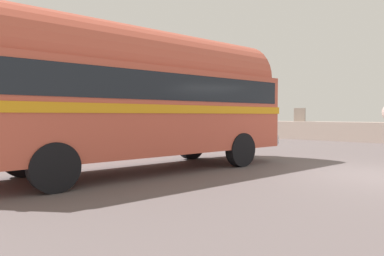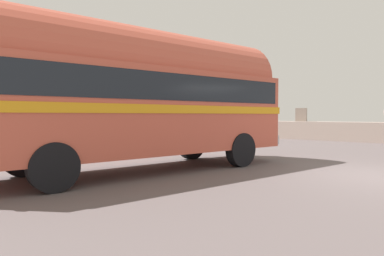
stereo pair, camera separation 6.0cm
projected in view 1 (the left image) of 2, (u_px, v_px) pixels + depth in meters
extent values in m
cube|color=#5D5252|center=(383.00, 177.00, 8.22)|extent=(32.00, 26.00, 0.02)
cube|color=gray|center=(236.00, 114.00, 25.04)|extent=(1.16, 1.13, 0.90)
cube|color=gray|center=(300.00, 115.00, 22.11)|extent=(0.90, 1.01, 0.84)
cylinder|color=black|center=(191.00, 145.00, 11.55)|extent=(0.43, 0.99, 0.96)
cylinder|color=black|center=(241.00, 150.00, 9.86)|extent=(0.43, 0.99, 0.96)
cylinder|color=black|center=(22.00, 157.00, 8.19)|extent=(0.43, 0.99, 0.96)
cylinder|color=black|center=(54.00, 167.00, 6.51)|extent=(0.43, 0.99, 0.96)
cube|color=#C5533F|center=(141.00, 112.00, 8.99)|extent=(3.73, 8.68, 2.10)
cylinder|color=#C5533F|center=(141.00, 71.00, 8.95)|extent=(3.48, 8.31, 2.20)
cube|color=orange|center=(141.00, 110.00, 8.98)|extent=(3.80, 8.77, 0.20)
cube|color=black|center=(141.00, 89.00, 8.97)|extent=(3.72, 8.35, 0.64)
cube|color=silver|center=(249.00, 138.00, 11.77)|extent=(2.28, 0.53, 0.28)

